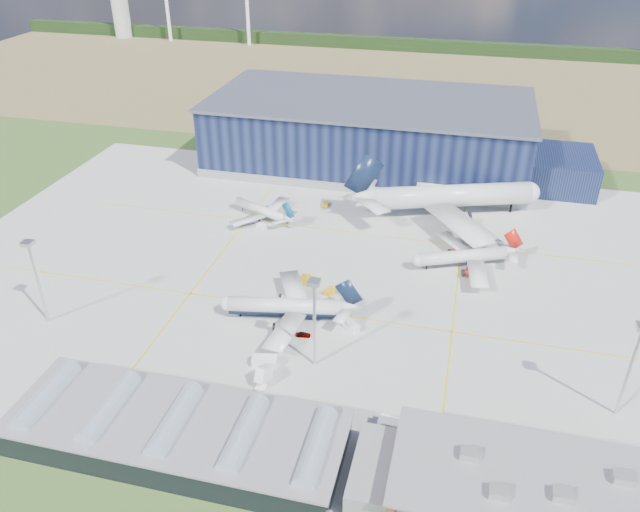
% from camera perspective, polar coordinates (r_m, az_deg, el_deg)
% --- Properties ---
extents(ground, '(600.00, 600.00, 0.00)m').
position_cam_1_polar(ground, '(171.33, -1.23, -3.01)').
color(ground, '#2E4B1C').
rests_on(ground, ground).
extents(apron, '(220.00, 160.00, 0.08)m').
position_cam_1_polar(apron, '(179.45, -0.39, -1.29)').
color(apron, '#A7A8A2').
rests_on(apron, ground).
extents(farmland, '(600.00, 220.00, 0.01)m').
position_cam_1_polar(farmland, '(371.94, 7.96, 15.48)').
color(farmland, brown).
rests_on(farmland, ground).
extents(treeline, '(600.00, 8.00, 8.00)m').
position_cam_1_polar(treeline, '(448.59, 9.34, 18.47)').
color(treeline, black).
rests_on(treeline, ground).
extents(hangar, '(145.00, 62.00, 26.10)m').
position_cam_1_polar(hangar, '(249.37, 5.16, 10.94)').
color(hangar, black).
rests_on(hangar, ground).
extents(ops_building, '(46.00, 23.00, 10.90)m').
position_cam_1_polar(ops_building, '(119.88, 18.20, -20.08)').
color(ops_building, brown).
rests_on(ops_building, ground).
extents(glass_concourse, '(78.00, 23.00, 8.60)m').
position_cam_1_polar(glass_concourse, '(127.59, -11.49, -15.71)').
color(glass_concourse, black).
rests_on(glass_concourse, ground).
extents(light_mast_west, '(2.60, 2.60, 23.00)m').
position_cam_1_polar(light_mast_west, '(165.81, -24.65, -1.06)').
color(light_mast_west, silver).
rests_on(light_mast_west, ground).
extents(light_mast_center, '(2.60, 2.60, 23.00)m').
position_cam_1_polar(light_mast_center, '(136.56, -0.52, -4.91)').
color(light_mast_center, silver).
rests_on(light_mast_center, ground).
extents(light_mast_east, '(2.60, 2.60, 23.00)m').
position_cam_1_polar(light_mast_east, '(138.60, 26.79, -8.16)').
color(light_mast_east, silver).
rests_on(light_mast_east, ground).
extents(airliner_navy, '(42.56, 41.91, 12.00)m').
position_cam_1_polar(airliner_navy, '(156.84, -3.27, -3.93)').
color(airliner_navy, silver).
rests_on(airliner_navy, ground).
extents(airliner_red, '(44.02, 43.63, 11.00)m').
position_cam_1_polar(airliner_red, '(182.85, 12.98, 0.50)').
color(airliner_red, silver).
rests_on(airliner_red, ground).
extents(airliner_widebody, '(85.69, 84.80, 22.03)m').
position_cam_1_polar(airliner_widebody, '(210.04, 12.03, 6.36)').
color(airliner_widebody, silver).
rests_on(airliner_widebody, ground).
extents(airliner_regional, '(36.06, 35.76, 8.96)m').
position_cam_1_polar(airliner_regional, '(207.33, -5.45, 4.60)').
color(airliner_regional, silver).
rests_on(airliner_regional, ground).
extents(gse_tug_a, '(2.66, 4.09, 1.64)m').
position_cam_1_polar(gse_tug_a, '(173.62, -1.37, -2.19)').
color(gse_tug_a, gold).
rests_on(gse_tug_a, ground).
extents(gse_tug_b, '(3.42, 4.01, 1.47)m').
position_cam_1_polar(gse_tug_b, '(168.77, 0.89, -3.28)').
color(gse_tug_b, gold).
rests_on(gse_tug_b, ground).
extents(gse_van_a, '(6.06, 3.42, 2.50)m').
position_cam_1_polar(gse_van_a, '(145.44, -5.07, -9.55)').
color(gse_van_a, white).
rests_on(gse_van_a, ground).
extents(gse_cart_a, '(2.09, 3.04, 1.28)m').
position_cam_1_polar(gse_cart_a, '(187.50, 10.47, -0.12)').
color(gse_cart_a, white).
rests_on(gse_cart_a, ground).
extents(gse_van_b, '(4.71, 4.51, 2.05)m').
position_cam_1_polar(gse_van_b, '(155.91, 2.88, -6.41)').
color(gse_van_b, white).
rests_on(gse_van_b, ground).
extents(gse_tug_c, '(2.22, 3.21, 1.32)m').
position_cam_1_polar(gse_tug_c, '(216.19, 0.49, 4.75)').
color(gse_tug_c, gold).
rests_on(gse_tug_c, ground).
extents(gse_cart_b, '(3.62, 3.28, 1.31)m').
position_cam_1_polar(gse_cart_b, '(202.56, -5.39, 2.73)').
color(gse_cart_b, white).
rests_on(gse_cart_b, ground).
extents(gse_van_c, '(5.72, 3.49, 2.57)m').
position_cam_1_polar(gse_van_c, '(131.02, 6.58, -15.15)').
color(gse_van_c, white).
rests_on(gse_van_c, ground).
extents(airstair, '(2.70, 5.48, 3.38)m').
position_cam_1_polar(airstair, '(140.73, -5.12, -10.94)').
color(airstair, white).
rests_on(airstair, ground).
extents(car_a, '(3.80, 2.06, 1.23)m').
position_cam_1_polar(car_a, '(153.72, -1.53, -7.18)').
color(car_a, '#99999E').
rests_on(car_a, ground).
extents(car_b, '(3.84, 1.90, 1.21)m').
position_cam_1_polar(car_b, '(132.19, 21.23, -17.53)').
color(car_b, '#99999E').
rests_on(car_b, ground).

